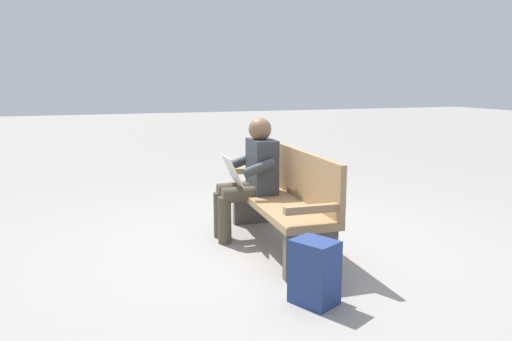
% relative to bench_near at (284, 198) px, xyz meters
% --- Properties ---
extents(ground_plane, '(40.00, 40.00, 0.00)m').
position_rel_bench_near_xyz_m(ground_plane, '(0.00, 0.07, -0.46)').
color(ground_plane, gray).
extents(bench_near, '(1.83, 0.59, 0.90)m').
position_rel_bench_near_xyz_m(bench_near, '(0.00, 0.00, 0.00)').
color(bench_near, '#9E7A51').
rests_on(bench_near, ground).
extents(person_seated, '(0.59, 0.59, 1.18)m').
position_rel_bench_near_xyz_m(person_seated, '(0.33, 0.21, 0.17)').
color(person_seated, '#33383D').
rests_on(person_seated, ground).
extents(backpack, '(0.37, 0.36, 0.45)m').
position_rel_bench_near_xyz_m(backpack, '(-1.21, 0.29, -0.24)').
color(backpack, navy).
rests_on(backpack, ground).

